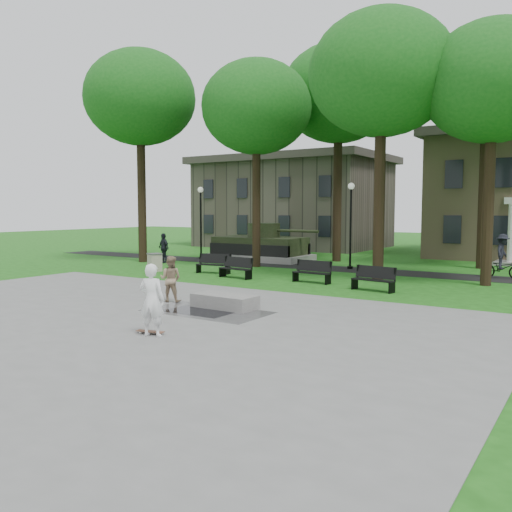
# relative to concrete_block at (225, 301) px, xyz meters

# --- Properties ---
(ground) EXTENTS (120.00, 120.00, 0.00)m
(ground) POSITION_rel_concrete_block_xyz_m (-1.72, 1.05, -0.24)
(ground) COLOR #194F12
(ground) RESTS_ON ground
(plaza) EXTENTS (22.00, 16.00, 0.02)m
(plaza) POSITION_rel_concrete_block_xyz_m (-1.72, -3.95, -0.23)
(plaza) COLOR gray
(plaza) RESTS_ON ground
(footpath) EXTENTS (44.00, 2.60, 0.01)m
(footpath) POSITION_rel_concrete_block_xyz_m (-1.72, 13.05, -0.24)
(footpath) COLOR black
(footpath) RESTS_ON ground
(building_left) EXTENTS (15.00, 10.00, 7.20)m
(building_left) POSITION_rel_concrete_block_xyz_m (-12.72, 27.55, 3.35)
(building_left) COLOR #4C443D
(building_left) RESTS_ON ground
(tree_0) EXTENTS (6.80, 6.80, 12.97)m
(tree_0) POSITION_rel_concrete_block_xyz_m (-13.72, 10.05, 9.78)
(tree_0) COLOR black
(tree_0) RESTS_ON ground
(tree_1) EXTENTS (6.20, 6.20, 11.63)m
(tree_1) POSITION_rel_concrete_block_xyz_m (-6.22, 11.55, 8.71)
(tree_1) COLOR black
(tree_1) RESTS_ON ground
(tree_2) EXTENTS (6.60, 6.60, 12.16)m
(tree_2) POSITION_rel_concrete_block_xyz_m (1.78, 9.55, 9.07)
(tree_2) COLOR black
(tree_2) RESTS_ON ground
(tree_3) EXTENTS (6.00, 6.00, 11.19)m
(tree_3) POSITION_rel_concrete_block_xyz_m (6.28, 10.55, 8.35)
(tree_3) COLOR black
(tree_3) RESTS_ON ground
(tree_4) EXTENTS (7.20, 7.20, 13.50)m
(tree_4) POSITION_rel_concrete_block_xyz_m (-3.72, 17.05, 10.15)
(tree_4) COLOR black
(tree_4) RESTS_ON ground
(tree_5) EXTENTS (6.40, 6.40, 12.44)m
(tree_5) POSITION_rel_concrete_block_xyz_m (4.78, 17.55, 9.42)
(tree_5) COLOR black
(tree_5) RESTS_ON ground
(lamp_left) EXTENTS (0.36, 0.36, 4.73)m
(lamp_left) POSITION_rel_concrete_block_xyz_m (-11.72, 13.35, 2.55)
(lamp_left) COLOR black
(lamp_left) RESTS_ON ground
(lamp_mid) EXTENTS (0.36, 0.36, 4.73)m
(lamp_mid) POSITION_rel_concrete_block_xyz_m (-1.22, 13.35, 2.55)
(lamp_mid) COLOR black
(lamp_mid) RESTS_ON ground
(tank_monument) EXTENTS (7.45, 3.40, 2.40)m
(tank_monument) POSITION_rel_concrete_block_xyz_m (-8.18, 15.05, 0.61)
(tank_monument) COLOR gray
(tank_monument) RESTS_ON ground
(puddle) EXTENTS (2.20, 1.20, 0.00)m
(puddle) POSITION_rel_concrete_block_xyz_m (-0.30, -1.02, -0.22)
(puddle) COLOR black
(puddle) RESTS_ON plaza
(concrete_block) EXTENTS (2.23, 1.08, 0.45)m
(concrete_block) POSITION_rel_concrete_block_xyz_m (0.00, 0.00, 0.00)
(concrete_block) COLOR gray
(concrete_block) RESTS_ON plaza
(skateboard) EXTENTS (0.80, 0.37, 0.07)m
(skateboard) POSITION_rel_concrete_block_xyz_m (0.57, -4.11, -0.19)
(skateboard) COLOR brown
(skateboard) RESTS_ON plaza
(skateboarder) EXTENTS (0.80, 0.64, 1.90)m
(skateboarder) POSITION_rel_concrete_block_xyz_m (0.81, -4.27, 0.73)
(skateboarder) COLOR white
(skateboarder) RESTS_ON plaza
(friend_watching) EXTENTS (0.96, 0.85, 1.63)m
(friend_watching) POSITION_rel_concrete_block_xyz_m (-2.33, -0.06, 0.59)
(friend_watching) COLOR #977F62
(friend_watching) RESTS_ON plaza
(pedestrian_walker) EXTENTS (1.15, 0.75, 1.82)m
(pedestrian_walker) POSITION_rel_concrete_block_xyz_m (-12.26, 10.36, 0.67)
(pedestrian_walker) COLOR #22232D
(pedestrian_walker) RESTS_ON ground
(cyclist) EXTENTS (1.96, 1.12, 2.13)m
(cyclist) POSITION_rel_concrete_block_xyz_m (6.47, 13.51, 0.63)
(cyclist) COLOR black
(cyclist) RESTS_ON ground
(park_bench_0) EXTENTS (1.85, 0.85, 1.00)m
(park_bench_0) POSITION_rel_concrete_block_xyz_m (-6.29, 7.68, 0.28)
(park_bench_0) COLOR black
(park_bench_0) RESTS_ON ground
(park_bench_1) EXTENTS (1.85, 0.77, 1.00)m
(park_bench_1) POSITION_rel_concrete_block_xyz_m (-4.26, 6.76, 0.28)
(park_bench_1) COLOR black
(park_bench_1) RESTS_ON ground
(park_bench_2) EXTENTS (1.83, 0.66, 1.00)m
(park_bench_2) POSITION_rel_concrete_block_xyz_m (-0.44, 7.27, 0.28)
(park_bench_2) COLOR black
(park_bench_2) RESTS_ON ground
(park_bench_3) EXTENTS (1.85, 0.81, 1.00)m
(park_bench_3) POSITION_rel_concrete_block_xyz_m (2.76, 6.43, 0.28)
(park_bench_3) COLOR black
(park_bench_3) RESTS_ON ground
(trash_bin) EXTENTS (0.86, 0.86, 0.96)m
(trash_bin) POSITION_rel_concrete_block_xyz_m (-9.53, 6.70, 0.24)
(trash_bin) COLOR #B8AC98
(trash_bin) RESTS_ON ground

